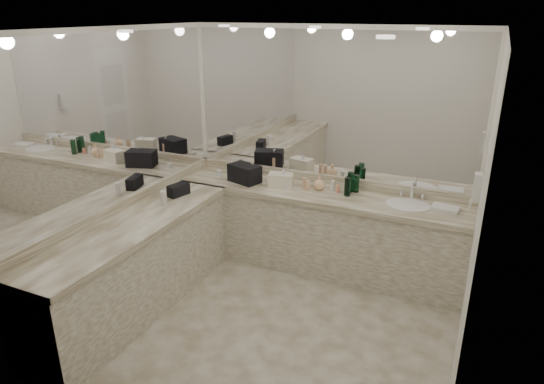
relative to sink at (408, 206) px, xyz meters
The scene contains 36 objects.
floor 1.77m from the sink, 128.37° to the right, with size 3.20×3.20×0.00m, color beige.
ceiling 2.29m from the sink, 128.37° to the right, with size 3.20×3.20×0.00m, color white.
wall_back 1.08m from the sink, 162.47° to the left, with size 3.20×0.02×2.60m, color silver.
wall_left 2.85m from the sink, 154.80° to the right, with size 0.02×3.00×2.60m, color silver.
wall_right 1.42m from the sink, 61.56° to the right, with size 0.02×3.00×2.60m, color silver.
vanity_back_base 1.06m from the sink, behind, with size 3.20×0.60×0.84m, color silver.
vanity_back_top 0.95m from the sink, behind, with size 3.20×0.64×0.06m, color beige.
vanity_left_base 2.75m from the sink, 146.31° to the right, with size 0.60×2.40×0.84m, color silver.
vanity_left_top 2.70m from the sink, 146.19° to the right, with size 0.64×2.42×0.06m, color beige.
backsplash_back 0.99m from the sink, 163.58° to the left, with size 3.20×0.04×0.10m, color beige.
backsplash_left 2.80m from the sink, 154.62° to the right, with size 0.04×3.00×0.10m, color beige.
mirror_back 1.33m from the sink, 163.13° to the left, with size 3.12×0.01×1.55m, color white.
mirror_left 2.94m from the sink, 154.69° to the right, with size 0.01×2.92×1.55m, color white.
sink is the anchor object (origin of this frame).
faucet 0.22m from the sink, 90.00° to the left, with size 0.24×0.16×0.14m, color silver.
wall_phone 0.91m from the sink, 39.57° to the right, with size 0.06×0.10×0.24m, color white.
door 1.82m from the sink, 69.46° to the right, with size 0.02×0.82×2.10m, color white.
black_toiletry_bag 1.82m from the sink, behind, with size 0.35×0.22×0.20m, color black.
black_bag_spill 2.36m from the sink, 162.38° to the right, with size 0.11×0.23×0.13m, color black.
cream_cosmetic_case 1.38m from the sink, behind, with size 0.27×0.16×0.15m, color #EAE3C5.
hand_towel 0.35m from the sink, ahead, with size 0.25×0.17×0.04m, color white.
lotion_left 2.45m from the sink, 156.54° to the right, with size 0.06×0.06×0.13m, color white.
soap_bottle_a 1.73m from the sink, behind, with size 0.09×0.09×0.23m, color beige.
soap_bottle_b 1.35m from the sink, behind, with size 0.09×0.09×0.20m, color white.
soap_bottle_c 0.97m from the sink, behind, with size 0.12×0.12×0.16m, color #FECA93.
green_bottle_0 0.61m from the sink, 164.62° to the left, with size 0.06×0.06×0.19m, color #124A2A.
green_bottle_1 0.66m from the sink, behind, with size 0.06×0.06×0.18m, color #124A2A.
green_bottle_2 0.64m from the sink, behind, with size 0.07×0.07×0.20m, color #124A2A.
green_bottle_3 0.67m from the sink, 166.60° to the left, with size 0.07×0.07×0.21m, color #124A2A.
amenity_bottle_0 1.12m from the sink, behind, with size 0.04×0.04×0.13m, color #E0B28C.
amenity_bottle_1 1.07m from the sink, behind, with size 0.05×0.05×0.11m, color #E0B28C.
amenity_bottle_2 1.72m from the sink, behind, with size 0.04×0.04×0.14m, color #E0B28C.
amenity_bottle_3 0.83m from the sink, behind, with size 0.04×0.04×0.11m, color white.
amenity_bottle_4 2.19m from the sink, behind, with size 0.06×0.06×0.07m, color white.
amenity_bottle_5 0.76m from the sink, behind, with size 0.04×0.04×0.08m, color #E57F66.
amenity_bottle_6 1.28m from the sink, behind, with size 0.04×0.04×0.08m, color white.
Camera 1 is at (1.57, -3.45, 2.73)m, focal length 32.00 mm.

